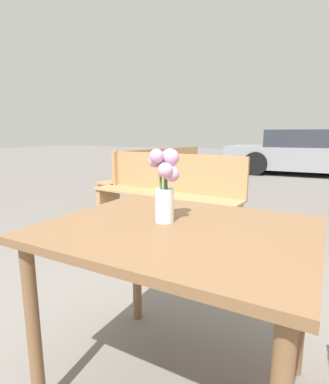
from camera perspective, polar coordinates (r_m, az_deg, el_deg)
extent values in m
cube|color=brown|center=(1.13, 2.68, -7.14)|extent=(1.02, 0.85, 0.03)
cylinder|color=brown|center=(1.31, -23.68, -22.99)|extent=(0.05, 0.05, 0.69)
cylinder|color=brown|center=(1.74, -5.32, -13.19)|extent=(0.05, 0.05, 0.69)
cylinder|color=brown|center=(1.49, 24.64, -18.61)|extent=(0.05, 0.05, 0.69)
cylinder|color=silver|center=(1.16, 0.00, -2.55)|extent=(0.07, 0.07, 0.13)
cylinder|color=silver|center=(1.17, 0.00, -3.81)|extent=(0.06, 0.06, 0.07)
cylinder|color=#337038|center=(1.15, 0.42, -1.39)|extent=(0.01, 0.01, 0.16)
sphere|color=#CC99C6|center=(1.12, 1.40, 3.40)|extent=(0.06, 0.06, 0.06)
cylinder|color=#337038|center=(1.15, 0.26, 0.06)|extent=(0.01, 0.01, 0.22)
sphere|color=#CC99C6|center=(1.15, 1.07, 6.56)|extent=(0.07, 0.07, 0.07)
cylinder|color=#337038|center=(1.16, 0.04, -0.56)|extent=(0.01, 0.01, 0.19)
sphere|color=#CC99C6|center=(1.16, 0.12, 5.15)|extent=(0.06, 0.06, 0.06)
cylinder|color=#337038|center=(1.15, -0.79, -0.09)|extent=(0.01, 0.01, 0.21)
sphere|color=#CC99C6|center=(1.14, -1.87, 5.88)|extent=(0.05, 0.05, 0.05)
cylinder|color=#337038|center=(1.13, -0.68, 0.24)|extent=(0.01, 0.01, 0.23)
sphere|color=#CC99C6|center=(1.10, -1.53, 6.83)|extent=(0.05, 0.05, 0.05)
cylinder|color=#337038|center=(1.14, 0.06, -1.08)|extent=(0.01, 0.01, 0.18)
sphere|color=#CC99C6|center=(1.10, 0.14, 4.15)|extent=(0.06, 0.06, 0.06)
cube|color=tan|center=(4.43, -2.08, 3.06)|extent=(0.74, 1.93, 0.02)
cube|color=tan|center=(4.30, -0.44, 5.65)|extent=(0.42, 1.86, 0.40)
cube|color=tan|center=(3.83, -10.49, -1.80)|extent=(0.33, 0.13, 0.43)
cube|color=tan|center=(5.17, 4.18, 1.67)|extent=(0.33, 0.13, 0.43)
cube|color=tan|center=(3.09, -0.43, -0.41)|extent=(1.71, 0.60, 0.02)
cube|color=tan|center=(3.19, 1.18, 3.76)|extent=(1.66, 0.28, 0.40)
cube|color=tan|center=(2.80, 12.96, -6.68)|extent=(0.11, 0.33, 0.43)
cube|color=tan|center=(3.63, -10.66, -2.52)|extent=(0.11, 0.33, 0.43)
cube|color=gray|center=(8.85, 26.55, 5.84)|extent=(4.39, 1.86, 0.58)
cube|color=#2D333D|center=(8.83, 26.83, 9.12)|extent=(2.42, 1.70, 0.43)
cylinder|color=black|center=(8.07, 16.92, 5.21)|extent=(0.60, 0.18, 0.60)
cylinder|color=black|center=(9.78, 18.39, 6.06)|extent=(0.60, 0.18, 0.60)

